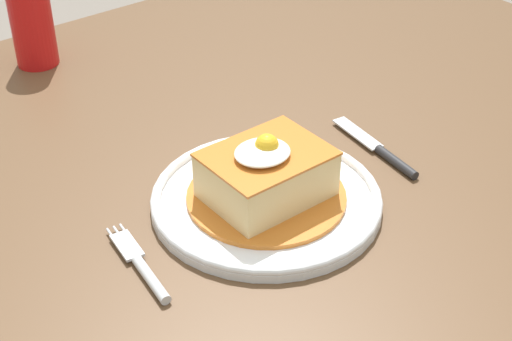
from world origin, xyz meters
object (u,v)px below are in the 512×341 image
Objects in this scene: main_plate at (266,199)px; knife at (385,153)px; fork at (143,268)px; soda_can at (33,27)px.

main_plate is 1.68× the size of knife.
main_plate is at bearing 3.46° from fork.
fork is 0.86× the size of knife.
soda_can reaches higher than fork.
main_plate is 0.53m from soda_can.
knife is at bearing -0.76° from fork.
knife is 0.59m from soda_can.
knife is (0.37, -0.00, 0.00)m from fork.
fork is at bearing -176.54° from main_plate.
main_plate is 1.96× the size of fork.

